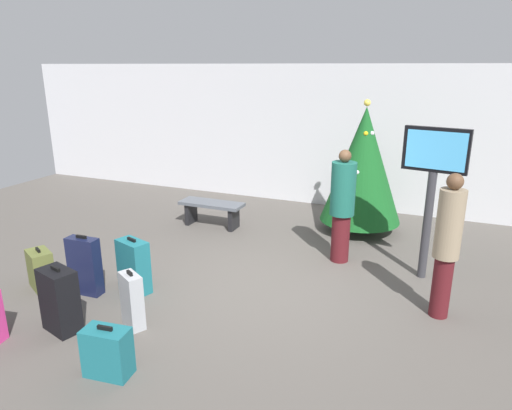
{
  "coord_description": "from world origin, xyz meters",
  "views": [
    {
      "loc": [
        2.19,
        -5.4,
        2.97
      ],
      "look_at": [
        -0.4,
        0.83,
        0.9
      ],
      "focal_mm": 32.0,
      "sensor_mm": 36.0,
      "label": 1
    }
  ],
  "objects": [
    {
      "name": "suitcase_4",
      "position": [
        -1.7,
        -1.94,
        0.38
      ],
      "size": [
        0.51,
        0.39,
        0.8
      ],
      "color": "black",
      "rests_on": "ground_plane"
    },
    {
      "name": "holiday_tree",
      "position": [
        0.87,
        2.77,
        1.25
      ],
      "size": [
        1.46,
        1.46,
        2.41
      ],
      "color": "#4C3319",
      "rests_on": "ground_plane"
    },
    {
      "name": "suitcase_2",
      "position": [
        -0.66,
        -2.38,
        0.25
      ],
      "size": [
        0.49,
        0.3,
        0.55
      ],
      "color": "#19606B",
      "rests_on": "ground_plane"
    },
    {
      "name": "suitcase_0",
      "position": [
        -0.98,
        -1.56,
        0.34
      ],
      "size": [
        0.37,
        0.31,
        0.71
      ],
      "color": "#9EA0A5",
      "rests_on": "ground_plane"
    },
    {
      "name": "suitcase_1",
      "position": [
        -2.08,
        -1.12,
        0.4
      ],
      "size": [
        0.45,
        0.2,
        0.84
      ],
      "color": "#141938",
      "rests_on": "ground_plane"
    },
    {
      "name": "suitcase_5",
      "position": [
        -2.77,
        -1.23,
        0.27
      ],
      "size": [
        0.48,
        0.42,
        0.58
      ],
      "color": "#59602D",
      "rests_on": "ground_plane"
    },
    {
      "name": "waiting_bench",
      "position": [
        -1.78,
        1.94,
        0.35
      ],
      "size": [
        1.23,
        0.44,
        0.48
      ],
      "color": "#4C5159",
      "rests_on": "ground_plane"
    },
    {
      "name": "suitcase_3",
      "position": [
        -1.51,
        -0.82,
        0.37
      ],
      "size": [
        0.51,
        0.37,
        0.77
      ],
      "color": "#19606B",
      "rests_on": "ground_plane"
    },
    {
      "name": "back_wall",
      "position": [
        0.0,
        4.25,
        1.5
      ],
      "size": [
        16.0,
        0.2,
        3.01
      ],
      "primitive_type": "cube",
      "color": "silver",
      "rests_on": "ground_plane"
    },
    {
      "name": "flight_info_kiosk",
      "position": [
        2.09,
        1.16,
        1.52
      ],
      "size": [
        0.86,
        0.25,
        2.18
      ],
      "color": "#333338",
      "rests_on": "ground_plane"
    },
    {
      "name": "traveller_1",
      "position": [
        2.35,
        0.1,
        0.96
      ],
      "size": [
        0.42,
        0.42,
        1.81
      ],
      "color": "#4C1419",
      "rests_on": "ground_plane"
    },
    {
      "name": "traveller_0",
      "position": [
        0.84,
        1.28,
        0.93
      ],
      "size": [
        0.42,
        0.42,
        1.78
      ],
      "color": "#4C1419",
      "rests_on": "ground_plane"
    },
    {
      "name": "ground_plane",
      "position": [
        0.0,
        0.0,
        0.0
      ],
      "size": [
        16.0,
        16.0,
        0.0
      ],
      "primitive_type": "plane",
      "color": "#514C47"
    }
  ]
}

